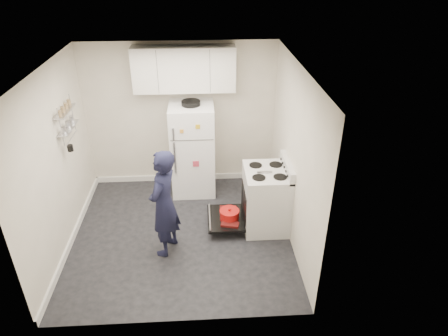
{
  "coord_description": "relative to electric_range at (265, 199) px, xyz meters",
  "views": [
    {
      "loc": [
        0.35,
        -4.78,
        3.79
      ],
      "look_at": [
        0.65,
        0.1,
        1.05
      ],
      "focal_mm": 32.0,
      "sensor_mm": 36.0,
      "label": 1
    }
  ],
  "objects": [
    {
      "name": "upper_cabinets",
      "position": [
        -1.16,
        1.28,
        1.63
      ],
      "size": [
        1.6,
        0.33,
        0.7
      ],
      "primitive_type": "cube",
      "color": "silver",
      "rests_on": "room"
    },
    {
      "name": "wall_shelf_rack",
      "position": [
        -2.78,
        0.34,
        1.21
      ],
      "size": [
        0.14,
        0.6,
        0.61
      ],
      "color": "#B2B2B7",
      "rests_on": "room"
    },
    {
      "name": "refrigerator",
      "position": [
        -1.08,
        1.1,
        0.32
      ],
      "size": [
        0.72,
        0.74,
        1.64
      ],
      "color": "white",
      "rests_on": "ground"
    },
    {
      "name": "person",
      "position": [
        -1.45,
        -0.49,
        0.31
      ],
      "size": [
        0.55,
        0.66,
        1.56
      ],
      "primitive_type": "imported",
      "rotation": [
        0.0,
        0.0,
        -1.93
      ],
      "color": "black",
      "rests_on": "ground"
    },
    {
      "name": "electric_range",
      "position": [
        0.0,
        0.0,
        0.0
      ],
      "size": [
        0.66,
        0.76,
        1.1
      ],
      "color": "silver",
      "rests_on": "ground"
    },
    {
      "name": "room",
      "position": [
        -1.29,
        -0.12,
        0.74
      ],
      "size": [
        3.21,
        3.21,
        2.51
      ],
      "color": "black",
      "rests_on": "ground"
    },
    {
      "name": "open_oven_door",
      "position": [
        -0.56,
        -0.02,
        -0.28
      ],
      "size": [
        0.55,
        0.7,
        0.23
      ],
      "color": "black",
      "rests_on": "ground"
    }
  ]
}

